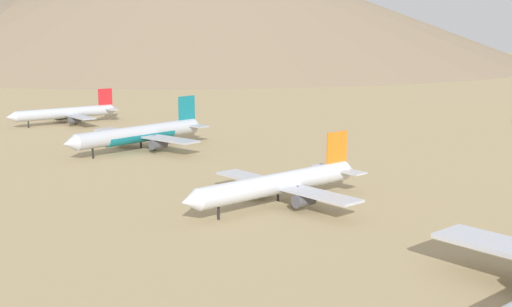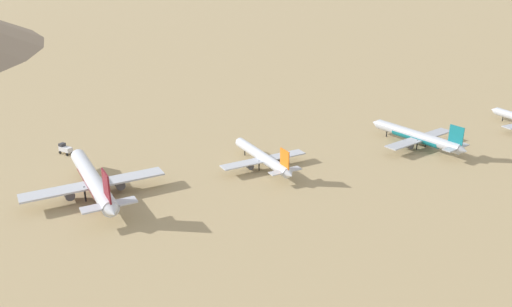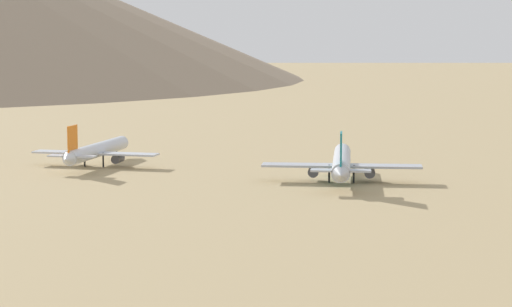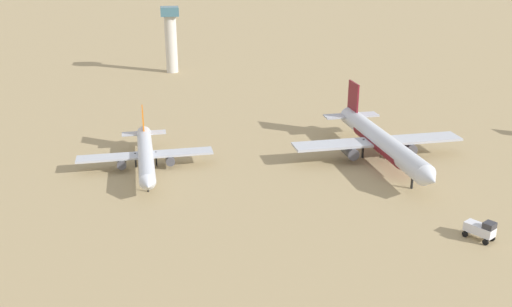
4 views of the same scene
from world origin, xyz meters
TOP-DOWN VIEW (x-y plane):
  - ground_plane at (0.00, 0.00)m, footprint 1800.00×1800.00m
  - parked_jet_0 at (-13.09, -118.09)m, footprint 37.36×30.26m
  - parked_jet_1 at (-7.73, -60.69)m, footprint 43.19×35.34m
  - parked_jet_2 at (0.72, 1.87)m, footprint 39.21×31.81m
  - desert_hill_4 at (-301.56, -474.98)m, footprint 650.76×650.76m

SIDE VIEW (x-z plane):
  - ground_plane at x=0.00m, z-range 0.00..0.00m
  - parked_jet_0 at x=-13.09m, z-range -1.76..9.04m
  - parked_jet_2 at x=0.72m, z-range -1.85..9.47m
  - parked_jet_1 at x=-7.73m, z-range -2.09..10.41m
  - desert_hill_4 at x=-301.56m, z-range 0.00..122.12m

